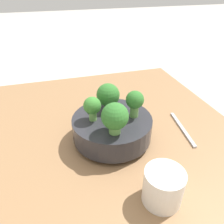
# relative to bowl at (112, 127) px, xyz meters

# --- Properties ---
(ground_plane) EXTENTS (6.00, 6.00, 0.00)m
(ground_plane) POSITION_rel_bowl_xyz_m (-0.00, 0.01, -0.08)
(ground_plane) COLOR #ADA89E
(table) EXTENTS (0.97, 0.83, 0.04)m
(table) POSITION_rel_bowl_xyz_m (-0.00, 0.01, -0.06)
(table) COLOR olive
(table) RESTS_ON ground_plane
(bowl) EXTENTS (0.22, 0.22, 0.08)m
(bowl) POSITION_rel_bowl_xyz_m (0.00, 0.00, 0.00)
(bowl) COLOR #28282D
(bowl) RESTS_ON table
(broccoli_floret_back) EXTENTS (0.05, 0.05, 0.07)m
(broccoli_floret_back) POSITION_rel_bowl_xyz_m (0.01, 0.05, 0.07)
(broccoli_floret_back) COLOR #6BA34C
(broccoli_floret_back) RESTS_ON bowl
(broccoli_floret_right) EXTENTS (0.07, 0.07, 0.08)m
(broccoli_floret_right) POSITION_rel_bowl_xyz_m (0.05, -0.00, 0.08)
(broccoli_floret_right) COLOR #6BA34C
(broccoli_floret_right) RESTS_ON bowl
(broccoli_floret_left) EXTENTS (0.07, 0.07, 0.08)m
(broccoli_floret_left) POSITION_rel_bowl_xyz_m (-0.06, 0.01, 0.08)
(broccoli_floret_left) COLOR #6BA34C
(broccoli_floret_left) RESTS_ON bowl
(broccoli_floret_front) EXTENTS (0.05, 0.05, 0.08)m
(broccoli_floret_front) POSITION_rel_bowl_xyz_m (-0.01, -0.06, 0.08)
(broccoli_floret_front) COLOR #609347
(broccoli_floret_front) RESTS_ON bowl
(cup) EXTENTS (0.08, 0.08, 0.08)m
(cup) POSITION_rel_bowl_xyz_m (-0.23, -0.05, -0.00)
(cup) COLOR silver
(cup) RESTS_ON table
(fork) EXTENTS (0.18, 0.03, 0.01)m
(fork) POSITION_rel_bowl_xyz_m (-0.02, -0.23, -0.04)
(fork) COLOR #B2B2B7
(fork) RESTS_ON table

